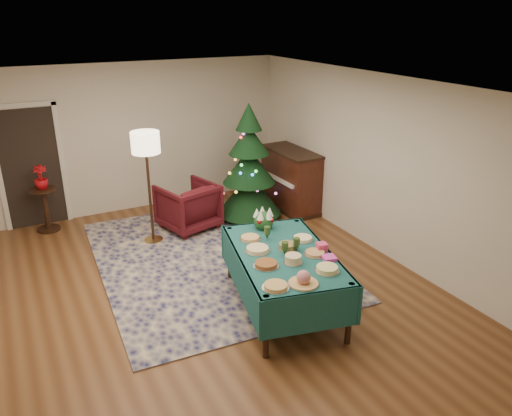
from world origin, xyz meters
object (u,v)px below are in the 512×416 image
christmas_tree (249,168)px  gift_box (322,247)px  floor_lamp (146,149)px  armchair (188,204)px  potted_plant (41,182)px  side_table (46,210)px  buffet_table (284,264)px  piano (291,180)px

christmas_tree → gift_box: bearing=-99.9°
gift_box → floor_lamp: 3.22m
armchair → potted_plant: (-2.17, 1.04, 0.42)m
floor_lamp → side_table: size_ratio=2.41×
gift_box → buffet_table: bearing=158.5°
armchair → side_table: bearing=-40.7°
buffet_table → piano: bearing=57.1°
armchair → christmas_tree: (1.14, -0.07, 0.49)m
buffet_table → christmas_tree: (0.96, 2.83, 0.32)m
side_table → gift_box: bearing=-55.8°
buffet_table → potted_plant: 4.59m
floor_lamp → armchair: bearing=17.5°
buffet_table → side_table: (-2.35, 3.93, -0.25)m
gift_box → floor_lamp: bearing=114.9°
christmas_tree → piano: bearing=3.0°
side_table → piano: (4.21, -1.06, 0.19)m
buffet_table → potted_plant: potted_plant is taller
floor_lamp → piano: size_ratio=1.37×
buffet_table → side_table: buffet_table is taller
armchair → christmas_tree: 1.24m
gift_box → piano: size_ratio=0.09×
buffet_table → armchair: 2.90m
buffet_table → christmas_tree: christmas_tree is taller
christmas_tree → floor_lamp: bearing=-175.2°
floor_lamp → potted_plant: bearing=139.4°
floor_lamp → potted_plant: size_ratio=4.57×
armchair → piano: (2.04, -0.02, 0.11)m
side_table → potted_plant: potted_plant is taller
gift_box → side_table: size_ratio=0.16×
side_table → armchair: bearing=-25.5°
buffet_table → armchair: armchair is taller
armchair → floor_lamp: (-0.70, -0.22, 1.10)m
buffet_table → floor_lamp: size_ratio=1.20×
buffet_table → christmas_tree: size_ratio=1.05×
armchair → piano: 2.04m
potted_plant → side_table: bearing=0.0°
armchair → floor_lamp: bearing=2.3°
side_table → buffet_table: bearing=-59.1°
floor_lamp → side_table: (-1.47, 1.26, -1.18)m
armchair → side_table: size_ratio=1.18×
potted_plant → floor_lamp: bearing=-40.6°
potted_plant → christmas_tree: christmas_tree is taller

